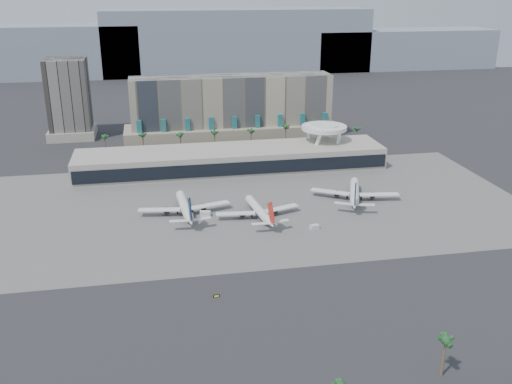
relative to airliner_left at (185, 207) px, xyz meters
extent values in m
plane|color=#232326|center=(30.02, -48.96, -3.77)|extent=(900.00, 900.00, 0.00)
cube|color=#5B5B59|center=(30.02, 6.04, -3.74)|extent=(260.00, 130.00, 0.06)
cube|color=gray|center=(-149.98, 421.04, 23.73)|extent=(260.00, 60.00, 55.00)
cube|color=gray|center=(90.02, 421.04, 31.23)|extent=(300.00, 60.00, 70.00)
cube|color=gray|center=(290.02, 421.04, 18.73)|extent=(220.00, 60.00, 45.00)
cube|color=tan|center=(40.02, 126.04, 17.23)|extent=(130.00, 22.00, 42.00)
cube|color=tan|center=(40.02, 124.04, 1.23)|extent=(140.00, 30.00, 10.00)
cube|color=#1F666C|center=(-19.98, 114.04, 5.23)|extent=(3.00, 2.00, 18.00)
cube|color=#1F666C|center=(-4.98, 114.04, 5.23)|extent=(3.00, 2.00, 18.00)
cube|color=#1F666C|center=(10.02, 114.04, 5.23)|extent=(3.00, 2.00, 18.00)
cube|color=#1F666C|center=(25.02, 114.04, 5.23)|extent=(3.00, 2.00, 18.00)
cube|color=#1F666C|center=(40.02, 114.04, 5.23)|extent=(3.00, 2.00, 18.00)
cube|color=#1F666C|center=(55.02, 114.04, 5.23)|extent=(3.00, 2.00, 18.00)
cube|color=#1F666C|center=(70.02, 114.04, 5.23)|extent=(3.00, 2.00, 18.00)
cube|color=#1F666C|center=(85.02, 114.04, 5.23)|extent=(3.00, 2.00, 18.00)
cube|color=#1F666C|center=(100.02, 114.04, 5.23)|extent=(3.00, 2.00, 18.00)
cube|color=black|center=(-64.98, 151.04, 22.23)|extent=(26.00, 26.00, 52.00)
cube|color=#B5AF9F|center=(-64.98, 151.04, -0.77)|extent=(30.00, 30.00, 6.00)
cube|color=#B5AF9F|center=(30.02, 61.04, 2.23)|extent=(170.00, 32.00, 12.00)
cube|color=black|center=(30.02, 44.84, 1.73)|extent=(168.00, 0.60, 7.00)
cube|color=black|center=(30.02, 61.04, 9.48)|extent=(170.00, 12.00, 2.50)
cylinder|color=white|center=(91.39, 73.41, 7.23)|extent=(6.98, 6.99, 21.89)
cylinder|color=white|center=(78.66, 73.41, 7.23)|extent=(6.98, 6.99, 21.89)
cylinder|color=white|center=(78.66, 60.68, 7.23)|extent=(6.98, 6.99, 21.89)
cylinder|color=white|center=(91.39, 60.68, 7.23)|extent=(6.98, 6.99, 21.89)
cylinder|color=white|center=(85.02, 67.04, 16.23)|extent=(26.00, 26.00, 2.20)
cylinder|color=white|center=(85.02, 67.04, 17.53)|extent=(16.00, 16.00, 1.20)
cylinder|color=brown|center=(-39.98, 96.04, 2.23)|extent=(0.70, 0.70, 12.00)
sphere|color=#1F4E25|center=(-39.98, 96.04, 7.93)|extent=(2.80, 2.80, 2.80)
cylinder|color=brown|center=(-17.98, 96.04, 2.23)|extent=(0.70, 0.70, 12.00)
sphere|color=#1F4E25|center=(-17.98, 96.04, 7.93)|extent=(2.80, 2.80, 2.80)
cylinder|color=brown|center=(4.02, 96.04, 2.23)|extent=(0.70, 0.70, 12.00)
sphere|color=#1F4E25|center=(4.02, 96.04, 7.93)|extent=(2.80, 2.80, 2.80)
cylinder|color=brown|center=(25.02, 96.04, 2.23)|extent=(0.70, 0.70, 12.00)
sphere|color=#1F4E25|center=(25.02, 96.04, 7.93)|extent=(2.80, 2.80, 2.80)
cylinder|color=brown|center=(48.02, 96.04, 2.23)|extent=(0.70, 0.70, 12.00)
sphere|color=#1F4E25|center=(48.02, 96.04, 7.93)|extent=(2.80, 2.80, 2.80)
cylinder|color=brown|center=(70.02, 96.04, 2.23)|extent=(0.70, 0.70, 12.00)
sphere|color=#1F4E25|center=(70.02, 96.04, 7.93)|extent=(2.80, 2.80, 2.80)
cylinder|color=brown|center=(92.02, 96.04, 2.23)|extent=(0.70, 0.70, 12.00)
sphere|color=#1F4E25|center=(92.02, 96.04, 7.93)|extent=(2.80, 2.80, 2.80)
cylinder|color=brown|center=(115.02, 96.04, 2.23)|extent=(0.70, 0.70, 12.00)
sphere|color=#1F4E25|center=(115.02, 96.04, 7.93)|extent=(2.80, 2.80, 2.80)
cylinder|color=white|center=(-0.12, 1.85, -0.02)|extent=(6.01, 28.57, 4.16)
cylinder|color=black|center=(-0.12, 1.85, -0.18)|extent=(5.89, 27.99, 4.07)
cone|color=white|center=(-1.19, 18.07, -0.02)|extent=(4.46, 4.94, 4.16)
cone|color=white|center=(1.08, -16.44, 0.29)|extent=(4.76, 9.61, 4.16)
cube|color=white|center=(-11.46, 0.06, -0.65)|extent=(19.11, 6.79, 0.36)
cube|color=white|center=(11.35, 1.56, -0.65)|extent=(19.13, 9.08, 0.36)
cylinder|color=black|center=(-8.38, 0.79, -1.69)|extent=(2.55, 4.30, 2.29)
cylinder|color=black|center=(8.21, 1.88, -1.69)|extent=(2.55, 4.30, 2.29)
cube|color=black|center=(1.18, -18.00, 5.69)|extent=(1.14, 9.45, 10.94)
cube|color=white|center=(-3.52, -17.79, 0.81)|extent=(8.46, 2.89, 0.26)
cube|color=white|center=(5.82, -17.17, 0.81)|extent=(8.61, 3.93, 0.26)
cylinder|color=black|center=(-0.85, 12.88, -2.93)|extent=(0.52, 0.52, 1.66)
cylinder|color=black|center=(-3.37, 0.59, -2.93)|extent=(0.73, 0.73, 1.66)
cylinder|color=black|center=(3.27, 1.03, -2.93)|extent=(0.73, 0.73, 1.66)
cylinder|color=white|center=(31.85, -7.89, -0.31)|extent=(6.92, 26.43, 3.84)
cylinder|color=black|center=(31.85, -7.89, -0.46)|extent=(6.78, 25.90, 3.76)
cone|color=white|center=(30.07, 7.00, -0.31)|extent=(4.32, 4.74, 3.84)
cone|color=white|center=(33.87, -24.68, -0.03)|extent=(4.83, 9.02, 3.84)
cube|color=white|center=(21.50, -10.09, -0.89)|extent=(17.53, 5.37, 0.34)
cube|color=white|center=(42.44, -7.58, -0.89)|extent=(17.57, 9.20, 0.34)
cylinder|color=black|center=(24.29, -9.27, -1.85)|extent=(2.55, 4.06, 2.11)
cylinder|color=black|center=(39.53, -7.45, -1.85)|extent=(2.55, 4.06, 2.11)
cube|color=red|center=(34.04, -26.11, 4.96)|extent=(1.51, 8.70, 10.09)
cube|color=white|center=(29.70, -26.14, 0.45)|extent=(7.71, 2.26, 0.24)
cube|color=white|center=(38.26, -25.12, 0.45)|extent=(7.95, 4.00, 0.24)
cylinder|color=black|center=(30.64, 2.24, -3.00)|extent=(0.48, 0.48, 1.53)
cylinder|color=black|center=(28.92, -9.20, -3.00)|extent=(0.67, 0.67, 1.53)
cylinder|color=black|center=(35.01, -8.47, -3.00)|extent=(0.67, 0.67, 1.53)
cylinder|color=white|center=(82.01, 5.19, 0.04)|extent=(13.82, 28.52, 4.22)
cylinder|color=black|center=(82.01, 5.19, -0.12)|extent=(13.54, 27.95, 4.14)
cone|color=white|center=(87.66, 20.71, 0.04)|extent=(5.59, 5.91, 4.22)
cone|color=white|center=(75.65, -12.32, 0.35)|extent=(7.22, 10.38, 4.22)
cube|color=white|center=(70.73, 8.17, -0.60)|extent=(18.36, 13.65, 0.37)
cube|color=white|center=(92.57, 0.22, -0.60)|extent=(19.41, 6.82, 0.37)
cylinder|color=black|center=(73.89, 7.58, -1.65)|extent=(3.63, 4.76, 2.32)
cylinder|color=black|center=(89.77, 1.80, -1.65)|extent=(3.63, 4.76, 2.32)
cube|color=black|center=(75.10, -13.81, 5.85)|extent=(3.77, 9.19, 11.12)
cube|color=white|center=(70.82, -11.69, 0.88)|extent=(8.55, 6.02, 0.26)
cube|color=white|center=(79.75, -14.94, 0.88)|extent=(8.75, 4.03, 0.26)
cylinder|color=black|center=(85.85, 15.75, -2.92)|extent=(0.53, 0.53, 1.69)
cylinder|color=black|center=(78.48, 5.35, -2.92)|extent=(0.74, 0.74, 1.69)
cylinder|color=black|center=(84.83, 3.04, -2.92)|extent=(0.74, 0.74, 1.69)
cube|color=silver|center=(8.73, -3.60, -2.62)|extent=(5.06, 3.20, 2.29)
cube|color=silver|center=(52.89, -26.51, -2.80)|extent=(4.16, 2.98, 1.93)
cube|color=black|center=(5.18, -74.22, -3.27)|extent=(2.20, 0.66, 0.99)
cube|color=yellow|center=(5.18, -74.40, -3.27)|extent=(1.57, 0.31, 0.60)
cylinder|color=black|center=(4.38, -74.22, -3.47)|extent=(0.12, 0.12, 0.60)
cylinder|color=black|center=(5.97, -74.22, -3.47)|extent=(0.12, 0.12, 0.60)
cylinder|color=brown|center=(59.42, -125.32, 1.97)|extent=(0.70, 0.70, 11.47)
sphere|color=#1F4E25|center=(59.42, -125.32, 7.40)|extent=(2.80, 2.80, 2.80)
camera|label=1|loc=(-12.46, -239.69, 95.09)|focal=40.00mm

